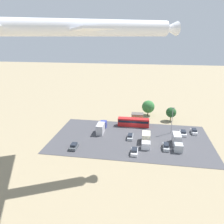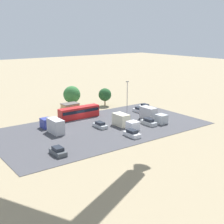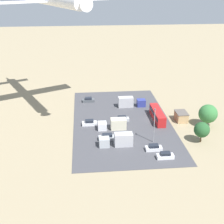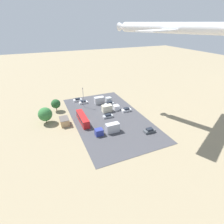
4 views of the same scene
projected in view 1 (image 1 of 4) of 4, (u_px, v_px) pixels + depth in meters
name	position (u px, v px, depth m)	size (l,w,h in m)	color
ground_plane	(132.00, 128.00, 82.14)	(400.00, 400.00, 0.00)	gray
parking_lot_surface	(131.00, 139.00, 73.69)	(52.44, 28.87, 0.08)	#424247
shed_building	(137.00, 117.00, 89.87)	(4.91, 3.38, 2.79)	tan
bus	(133.00, 122.00, 83.32)	(11.81, 2.53, 3.15)	red
parked_car_0	(166.00, 147.00, 66.87)	(1.75, 4.66, 1.66)	#ADB2B7
parked_car_1	(194.00, 131.00, 77.54)	(1.73, 4.14, 1.59)	silver
parked_car_2	(74.00, 146.00, 67.04)	(1.98, 4.15, 1.59)	#4C5156
parked_car_3	(134.00, 151.00, 64.07)	(1.95, 4.31, 1.59)	silver
parked_car_4	(130.00, 137.00, 73.63)	(1.79, 4.34, 1.48)	#ADB2B7
parked_car_5	(183.00, 133.00, 76.35)	(1.89, 4.17, 1.51)	silver
parked_truck_0	(146.00, 140.00, 69.79)	(2.60, 8.07, 3.07)	silver
parked_truck_1	(177.00, 141.00, 68.41)	(2.45, 8.65, 3.38)	#ADB2B7
parked_truck_2	(101.00, 127.00, 78.76)	(2.36, 9.12, 3.41)	navy
tree_near_shed	(148.00, 107.00, 94.41)	(5.43, 5.43, 6.60)	brown
tree_apron_mid	(171.00, 112.00, 88.26)	(4.13, 4.13, 5.66)	brown
light_pole_lot_centre	(172.00, 119.00, 76.18)	(0.90, 0.28, 9.52)	gray
airplane	(87.00, 28.00, 45.92)	(39.99, 34.31, 9.39)	white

